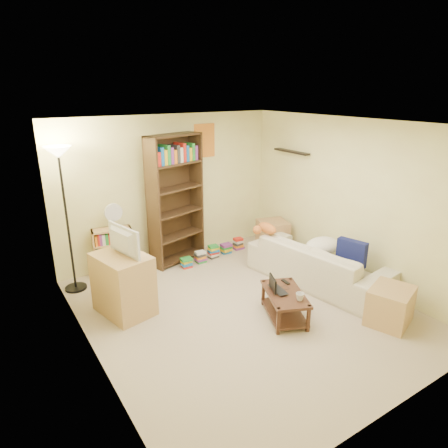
# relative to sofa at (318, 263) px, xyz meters

# --- Properties ---
(room) EXTENTS (4.50, 4.54, 2.52)m
(room) POSITION_rel_sofa_xyz_m (-1.44, -0.03, 1.30)
(room) COLOR tan
(room) RESTS_ON ground
(sofa) EXTENTS (2.50, 1.55, 0.65)m
(sofa) POSITION_rel_sofa_xyz_m (0.00, 0.00, 0.00)
(sofa) COLOR beige
(sofa) RESTS_ON ground
(navy_pillow) EXTENTS (0.23, 0.45, 0.39)m
(navy_pillow) POSITION_rel_sofa_xyz_m (0.18, -0.46, 0.30)
(navy_pillow) COLOR #121852
(navy_pillow) RESTS_ON sofa
(cream_blanket) EXTENTS (0.60, 0.43, 0.26)m
(cream_blanket) POSITION_rel_sofa_xyz_m (0.15, 0.08, 0.23)
(cream_blanket) COLOR white
(cream_blanket) RESTS_ON sofa
(tabby_cat) EXTENTS (0.52, 0.24, 0.18)m
(tabby_cat) POSITION_rel_sofa_xyz_m (-0.42, 0.80, 0.41)
(tabby_cat) COLOR orange
(tabby_cat) RESTS_ON sofa
(coffee_table) EXTENTS (0.75, 0.94, 0.37)m
(coffee_table) POSITION_rel_sofa_xyz_m (-1.10, -0.49, -0.10)
(coffee_table) COLOR #45271A
(coffee_table) RESTS_ON ground
(laptop) EXTENTS (0.42, 0.34, 0.03)m
(laptop) POSITION_rel_sofa_xyz_m (-1.10, -0.41, 0.05)
(laptop) COLOR black
(laptop) RESTS_ON coffee_table
(laptop_screen) EXTENTS (0.12, 0.26, 0.18)m
(laptop_screen) POSITION_rel_sofa_xyz_m (-1.21, -0.36, 0.15)
(laptop_screen) COLOR white
(laptop_screen) RESTS_ON laptop
(mug) EXTENTS (0.18, 0.18, 0.10)m
(mug) POSITION_rel_sofa_xyz_m (-1.08, -0.74, 0.09)
(mug) COLOR silver
(mug) RESTS_ON coffee_table
(tv_remote) EXTENTS (0.06, 0.15, 0.02)m
(tv_remote) POSITION_rel_sofa_xyz_m (-0.91, -0.27, 0.05)
(tv_remote) COLOR black
(tv_remote) RESTS_ON coffee_table
(tv_stand) EXTENTS (0.71, 0.88, 0.83)m
(tv_stand) POSITION_rel_sofa_xyz_m (-2.83, 0.80, 0.09)
(tv_stand) COLOR tan
(tv_stand) RESTS_ON ground
(television) EXTENTS (0.71, 0.38, 0.39)m
(television) POSITION_rel_sofa_xyz_m (-2.83, 0.80, 0.70)
(television) COLOR black
(television) RESTS_ON tv_stand
(tall_bookshelf) EXTENTS (1.04, 0.58, 2.20)m
(tall_bookshelf) POSITION_rel_sofa_xyz_m (-1.45, 1.95, 0.84)
(tall_bookshelf) COLOR #3F2C18
(tall_bookshelf) RESTS_ON ground
(short_bookshelf) EXTENTS (0.65, 0.36, 0.78)m
(short_bookshelf) POSITION_rel_sofa_xyz_m (-2.57, 2.02, 0.07)
(short_bookshelf) COLOR #D9B269
(short_bookshelf) RESTS_ON ground
(desk_fan) EXTENTS (0.28, 0.16, 0.42)m
(desk_fan) POSITION_rel_sofa_xyz_m (-2.52, 1.98, 0.69)
(desk_fan) COLOR silver
(desk_fan) RESTS_ON short_bookshelf
(floor_lamp) EXTENTS (0.37, 0.37, 2.16)m
(floor_lamp) POSITION_rel_sofa_xyz_m (-3.24, 1.84, 1.39)
(floor_lamp) COLOR black
(floor_lamp) RESTS_ON ground
(side_table) EXTENTS (0.62, 0.62, 0.57)m
(side_table) POSITION_rel_sofa_xyz_m (0.24, 1.40, -0.04)
(side_table) COLOR tan
(side_table) RESTS_ON ground
(end_cabinet) EXTENTS (0.71, 0.65, 0.48)m
(end_cabinet) POSITION_rel_sofa_xyz_m (-0.03, -1.32, -0.08)
(end_cabinet) COLOR tan
(end_cabinet) RESTS_ON ground
(book_stacks) EXTENTS (1.41, 0.34, 0.24)m
(book_stacks) POSITION_rel_sofa_xyz_m (-0.84, 1.70, -0.22)
(book_stacks) COLOR red
(book_stacks) RESTS_ON ground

